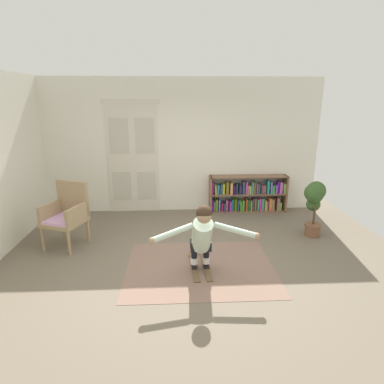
% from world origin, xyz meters
% --- Properties ---
extents(ground_plane, '(7.20, 7.20, 0.00)m').
position_xyz_m(ground_plane, '(0.00, 0.00, 0.00)').
color(ground_plane, '#6C6150').
extents(back_wall, '(6.00, 0.10, 2.90)m').
position_xyz_m(back_wall, '(0.00, 2.60, 1.45)').
color(back_wall, silver).
rests_on(back_wall, ground).
extents(double_door, '(1.22, 0.05, 2.45)m').
position_xyz_m(double_door, '(-1.08, 2.54, 1.23)').
color(double_door, beige).
rests_on(double_door, ground).
extents(rug, '(2.21, 1.74, 0.01)m').
position_xyz_m(rug, '(0.19, -0.11, 0.00)').
color(rug, '#816454').
rests_on(rug, ground).
extents(bookshelf, '(1.73, 0.30, 0.82)m').
position_xyz_m(bookshelf, '(1.45, 2.39, 0.36)').
color(bookshelf, brown).
rests_on(bookshelf, ground).
extents(wicker_chair, '(0.77, 0.77, 1.10)m').
position_xyz_m(wicker_chair, '(-2.02, 0.82, 0.58)').
color(wicker_chair, '#A18760').
rests_on(wicker_chair, ground).
extents(potted_plant, '(0.38, 0.41, 1.03)m').
position_xyz_m(potted_plant, '(2.37, 1.03, 0.69)').
color(potted_plant, brown).
rests_on(potted_plant, ground).
extents(skis_pair, '(0.31, 0.86, 0.07)m').
position_xyz_m(skis_pair, '(0.19, -0.08, 0.02)').
color(skis_pair, brown).
rests_on(skis_pair, rug).
extents(person_skier, '(1.47, 0.67, 1.04)m').
position_xyz_m(person_skier, '(0.20, -0.31, 0.64)').
color(person_skier, white).
rests_on(person_skier, skis_pair).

